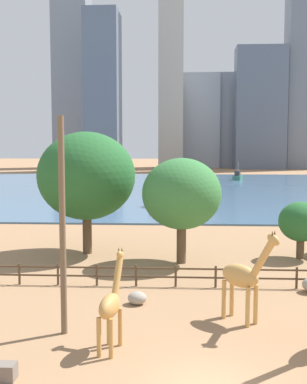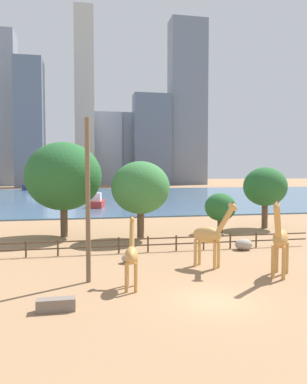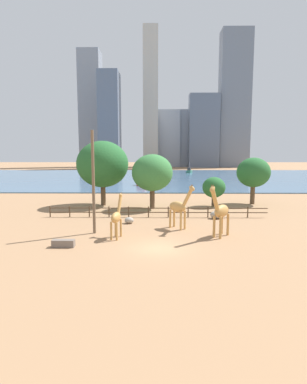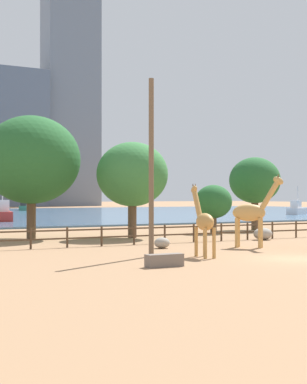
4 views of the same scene
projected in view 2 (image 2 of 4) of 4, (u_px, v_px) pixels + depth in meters
name	position (u px, v px, depth m)	size (l,w,h in m)	color
ground_plane	(105.00, 196.00, 97.21)	(400.00, 400.00, 0.00)	#9E7551
harbor_water	(106.00, 197.00, 94.27)	(180.00, 86.00, 0.20)	#476B8C
giraffe_tall	(210.00, 235.00, 25.42)	(2.69, 2.81, 4.67)	tan
giraffe_companion	(131.00, 254.00, 20.98)	(1.01, 2.83, 4.01)	#C18C47
giraffe_young	(280.00, 239.00, 23.22)	(2.60, 3.12, 4.98)	#C18C47
utility_pole	(88.00, 201.00, 21.93)	(0.28, 0.28, 9.70)	brown
boulder_near_fence	(129.00, 258.00, 26.78)	(1.01, 0.91, 0.68)	gray
boulder_by_pole	(244.00, 244.00, 31.25)	(1.50, 1.21, 0.91)	gray
feeding_trough	(56.00, 305.00, 17.58)	(1.80, 0.60, 0.60)	#72665B
enclosure_fence	(156.00, 242.00, 30.48)	(26.12, 0.14, 1.30)	#4C3826
tree_left_large	(265.00, 187.00, 42.89)	(4.95, 4.95, 7.03)	brown
tree_center_broad	(63.00, 176.00, 37.08)	(7.53, 7.53, 9.46)	brown
tree_right_tall	(220.00, 207.00, 39.58)	(3.29, 3.29, 4.27)	brown
tree_left_small	(141.00, 188.00, 35.95)	(5.63, 5.63, 7.53)	brown
boat_ferry	(142.00, 189.00, 118.12)	(3.01, 5.14, 4.36)	#337259
boat_sailboat	(33.00, 186.00, 124.40)	(7.93, 8.54, 7.73)	navy
boat_barge	(97.00, 202.00, 65.98)	(3.11, 6.13, 5.27)	#B22D28
skyline_tower_needle	(152.00, 140.00, 175.15)	(17.41, 9.12, 42.19)	slate
skyline_block_central	(127.00, 149.00, 184.36)	(12.71, 10.80, 34.67)	gray
skyline_tower_glass	(2.00, 109.00, 166.82)	(12.57, 12.93, 68.08)	gray
skyline_block_left	(30.00, 124.00, 148.93)	(10.65, 13.89, 50.50)	slate
skyline_block_right	(84.00, 97.00, 166.19)	(8.46, 8.78, 78.53)	#B7B2A8
skyline_tower_short	(104.00, 149.00, 182.22)	(16.55, 13.22, 34.45)	#939EAD
skyline_block_wide	(187.00, 103.00, 181.17)	(17.52, 10.48, 78.75)	slate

